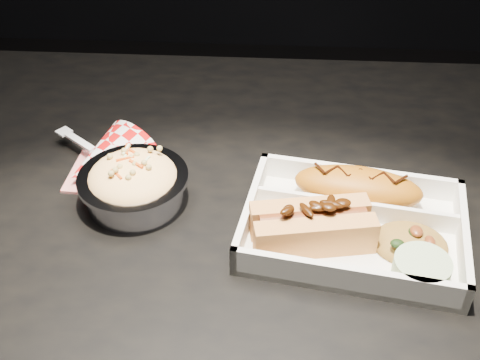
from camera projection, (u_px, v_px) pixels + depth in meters
The scene contains 8 objects.
dining_table at pixel (251, 258), 0.80m from camera, with size 1.20×0.80×0.75m.
food_tray at pixel (352, 229), 0.70m from camera, with size 0.28×0.22×0.04m.
fried_pastry at pixel (358, 187), 0.73m from camera, with size 0.16×0.06×0.04m, color #B06211.
hotdog at pixel (312, 224), 0.67m from camera, with size 0.14×0.08×0.06m.
fried_rice_mound at pixel (412, 237), 0.67m from camera, with size 0.09×0.07×0.03m, color olive.
cupcake_liner at pixel (421, 271), 0.63m from camera, with size 0.06×0.06×0.03m, color #A7C091.
foil_coleslaw_cup at pixel (133, 182), 0.74m from camera, with size 0.14×0.14×0.07m.
napkin_fork at pixel (105, 160), 0.79m from camera, with size 0.16×0.15×0.10m.
Camera 1 is at (0.02, -0.56, 1.24)m, focal length 45.00 mm.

